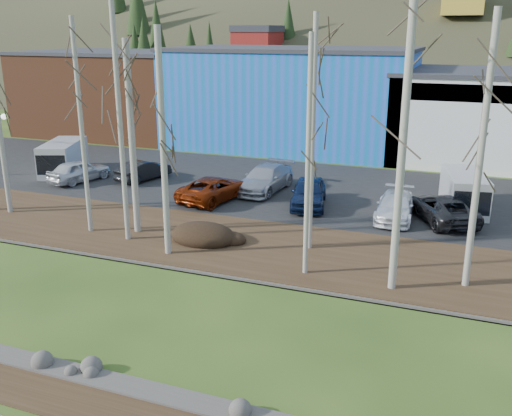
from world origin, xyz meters
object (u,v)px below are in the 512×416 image
at_px(car_1, 143,170).
at_px(car_6, 395,206).
at_px(van_white, 465,192).
at_px(van_grey, 62,158).
at_px(car_4, 309,192).
at_px(car_3, 265,179).
at_px(car_5, 442,208).
at_px(car_0, 79,171).
at_px(car_2, 214,189).

height_order(car_1, car_6, car_6).
relative_size(van_white, van_grey, 0.94).
height_order(car_4, van_white, van_white).
distance_m(car_1, car_6, 16.90).
relative_size(car_3, car_6, 1.16).
bearing_deg(car_1, car_5, -170.97).
xyz_separation_m(car_1, van_grey, (-6.28, -0.34, 0.41)).
bearing_deg(car_4, car_6, -18.18).
distance_m(car_6, van_white, 4.36).
bearing_deg(car_4, car_3, 135.38).
bearing_deg(van_grey, car_1, -17.71).
distance_m(car_1, car_3, 8.48).
xyz_separation_m(car_1, van_white, (20.09, 0.58, 0.37)).
relative_size(car_3, car_5, 1.06).
distance_m(car_3, car_5, 10.84).
height_order(van_white, van_grey, van_grey).
bearing_deg(van_grey, car_0, -51.39).
relative_size(car_4, car_6, 1.01).
distance_m(car_2, car_6, 10.37).
height_order(car_1, car_2, car_2).
bearing_deg(car_1, car_6, -173.18).
height_order(car_0, car_4, car_4).
distance_m(car_5, car_6, 2.37).
height_order(car_2, car_4, car_4).
relative_size(car_4, van_white, 0.93).
distance_m(car_5, van_grey, 25.41).
distance_m(car_5, van_white, 2.58).
bearing_deg(car_6, van_white, 37.34).
height_order(car_3, van_grey, van_grey).
relative_size(car_4, car_5, 0.92).
xyz_separation_m(car_6, van_grey, (-23.04, 1.87, 0.41)).
bearing_deg(car_3, car_5, -7.27).
bearing_deg(van_white, car_3, 169.44).
bearing_deg(car_0, car_6, -166.22).
bearing_deg(car_2, car_4, -159.65).
distance_m(car_0, car_2, 10.16).
distance_m(car_0, van_white, 23.96).
distance_m(car_3, car_4, 4.01).
xyz_separation_m(car_1, car_2, (6.39, -2.59, 0.05)).
bearing_deg(car_1, van_grey, 17.39).
distance_m(car_4, car_5, 7.23).
bearing_deg(car_3, van_white, 5.17).
bearing_deg(van_grey, van_white, -18.78).
height_order(car_3, car_6, car_3).
relative_size(car_0, car_3, 0.80).
relative_size(car_2, van_grey, 0.95).
bearing_deg(car_6, car_5, 8.05).
relative_size(car_0, van_white, 0.86).
bearing_deg(van_grey, car_2, -30.84).
bearing_deg(van_grey, car_6, -25.42).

